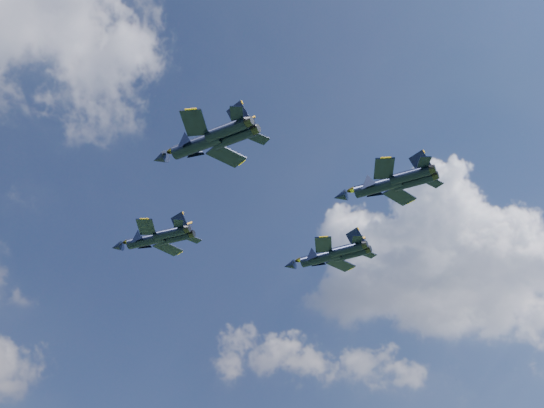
% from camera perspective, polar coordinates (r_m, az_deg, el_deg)
% --- Properties ---
extents(jet_lead, '(10.74, 13.50, 3.36)m').
position_cam_1_polar(jet_lead, '(101.05, -10.66, -3.02)').
color(jet_lead, black).
extents(jet_left, '(11.21, 15.23, 3.67)m').
position_cam_1_polar(jet_left, '(82.45, -6.57, 4.88)').
color(jet_left, black).
extents(jet_right, '(11.48, 15.48, 3.75)m').
position_cam_1_polar(jet_right, '(110.66, 3.87, -4.52)').
color(jet_right, black).
extents(jet_slot, '(10.81, 14.44, 3.52)m').
position_cam_1_polar(jet_slot, '(90.10, 8.59, 1.44)').
color(jet_slot, black).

